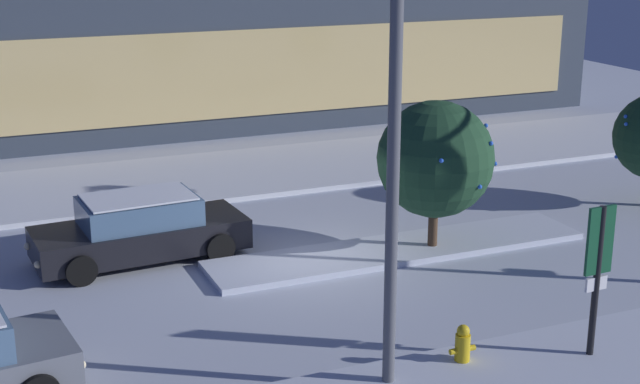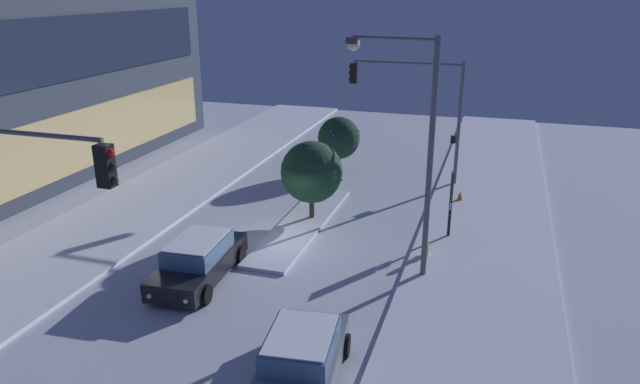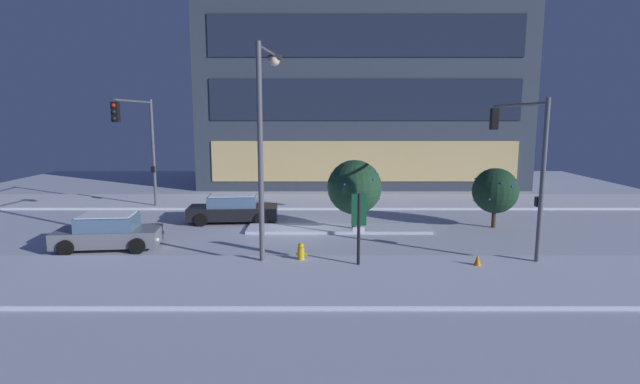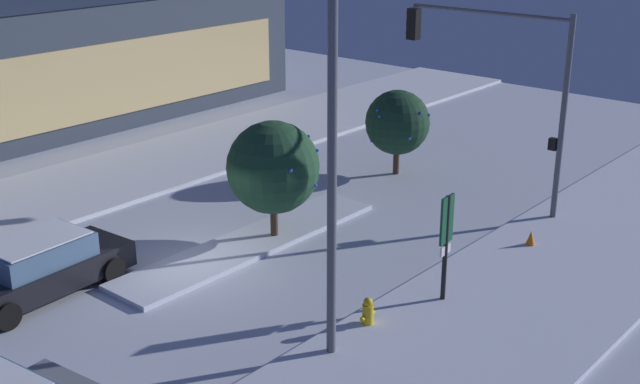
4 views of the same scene
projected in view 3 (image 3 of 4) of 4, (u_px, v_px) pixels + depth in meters
ground at (297, 229)px, 24.18m from camera, size 52.00×52.00×0.00m
curb_strip_near at (286, 279)px, 16.62m from camera, size 52.00×5.20×0.14m
curb_strip_far at (302, 201)px, 31.72m from camera, size 52.00×5.20×0.14m
median_strip at (338, 229)px, 24.02m from camera, size 9.00×1.80×0.14m
office_tower_main at (360, 46)px, 40.05m from camera, size 25.33×10.94×22.63m
car_near at (108, 232)px, 20.55m from camera, size 4.48×2.44×1.49m
car_far at (233, 209)px, 25.73m from camera, size 4.84×2.28×1.49m
traffic_light_corner_near_right at (520, 146)px, 19.92m from camera, size 0.32×5.74×6.26m
traffic_light_corner_far_left at (140, 135)px, 27.21m from camera, size 0.32×5.52×6.59m
street_lamp_arched at (265, 123)px, 18.49m from camera, size 0.70×3.06×8.24m
fire_hydrant at (301, 253)px, 18.61m from camera, size 0.48×0.26×0.79m
parking_info_sign at (359, 221)px, 17.76m from camera, size 0.55×0.12×2.80m
decorated_tree_median at (354, 187)px, 23.49m from camera, size 2.64×2.64×3.51m
decorated_tree_left_of_median at (495, 191)px, 24.32m from camera, size 2.28×2.28×3.03m
construction_cone at (477, 262)px, 17.90m from camera, size 0.36×0.36×0.55m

